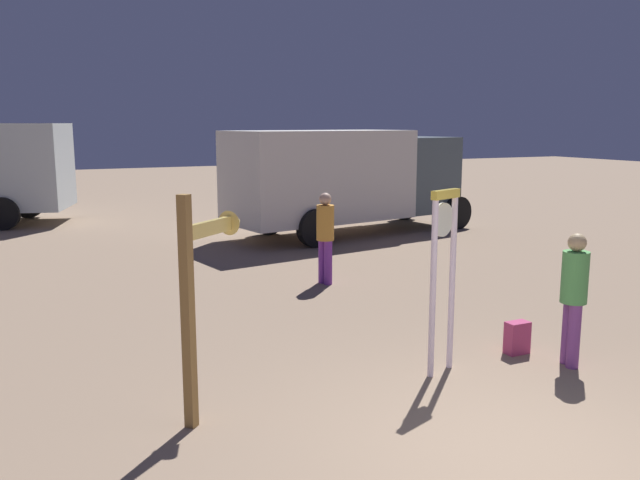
% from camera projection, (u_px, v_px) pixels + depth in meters
% --- Properties ---
extents(ground_plane, '(80.00, 80.00, 0.00)m').
position_uv_depth(ground_plane, '(514.00, 459.00, 5.73)').
color(ground_plane, '#917860').
extents(standing_clock, '(0.47, 0.25, 2.14)m').
position_uv_depth(standing_clock, '(443.00, 262.00, 7.53)').
color(standing_clock, white).
rests_on(standing_clock, ground_plane).
extents(arrow_sign, '(0.89, 0.80, 2.24)m').
position_uv_depth(arrow_sign, '(207.00, 270.00, 6.40)').
color(arrow_sign, olive).
rests_on(arrow_sign, ground_plane).
extents(person_near_clock, '(0.31, 0.31, 1.61)m').
position_uv_depth(person_near_clock, '(574.00, 293.00, 7.80)').
color(person_near_clock, '#7C3F8B').
rests_on(person_near_clock, ground_plane).
extents(backpack, '(0.30, 0.22, 0.41)m').
position_uv_depth(backpack, '(517.00, 338.00, 8.34)').
color(backpack, '#B63C69').
rests_on(backpack, ground_plane).
extents(person_distant, '(0.32, 0.32, 1.66)m').
position_uv_depth(person_distant, '(325.00, 233.00, 11.86)').
color(person_distant, purple).
rests_on(person_distant, ground_plane).
extents(box_truck_near, '(6.94, 3.36, 2.70)m').
position_uv_depth(box_truck_near, '(345.00, 176.00, 17.12)').
color(box_truck_near, silver).
rests_on(box_truck_near, ground_plane).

